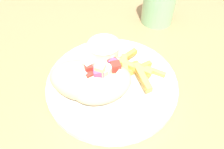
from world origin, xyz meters
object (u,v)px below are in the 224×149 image
object	(u,v)px
pita_sandwich_far	(83,80)
fries_pile	(131,68)
pita_sandwich_near	(102,83)
plate	(112,83)
sauce_ramekin	(104,49)
water_glass	(159,6)

from	to	relation	value
pita_sandwich_far	fries_pile	bearing A→B (deg)	43.76
pita_sandwich_near	pita_sandwich_far	xyz separation A→B (m)	(-0.03, 0.02, 0.00)
plate	sauce_ramekin	bearing A→B (deg)	72.23
fries_pile	water_glass	bearing A→B (deg)	37.09
pita_sandwich_far	water_glass	size ratio (longest dim) A/B	1.47
fries_pile	sauce_ramekin	bearing A→B (deg)	107.90
pita_sandwich_near	water_glass	xyz separation A→B (m)	(0.25, 0.15, 0.00)
sauce_ramekin	water_glass	bearing A→B (deg)	17.27
fries_pile	pita_sandwich_near	bearing A→B (deg)	-168.40
plate	pita_sandwich_far	world-z (taller)	pita_sandwich_far
pita_sandwich_far	sauce_ramekin	xyz separation A→B (m)	(0.08, 0.06, -0.01)
fries_pile	water_glass	size ratio (longest dim) A/B	1.09
pita_sandwich_far	pita_sandwich_near	bearing A→B (deg)	8.20
pita_sandwich_near	fries_pile	distance (m)	0.08
plate	fries_pile	xyz separation A→B (m)	(0.05, 0.00, 0.02)
pita_sandwich_near	water_glass	distance (m)	0.30
plate	pita_sandwich_near	size ratio (longest dim) A/B	2.11
pita_sandwich_near	sauce_ramekin	size ratio (longest dim) A/B	1.75
fries_pile	sauce_ramekin	distance (m)	0.08
pita_sandwich_near	pita_sandwich_far	distance (m)	0.04
fries_pile	water_glass	world-z (taller)	water_glass
plate	pita_sandwich_far	size ratio (longest dim) A/B	1.76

